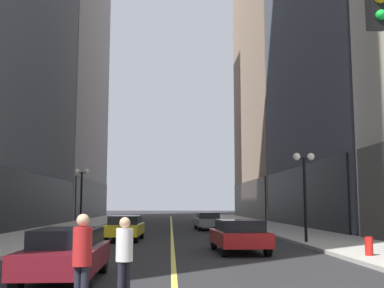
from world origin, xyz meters
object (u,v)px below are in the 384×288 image
object	(u,v)px
pedestrian_in_red_jacket	(82,256)
street_lamp_left_far	(82,185)
car_maroon	(66,253)
car_yellow	(125,227)
pedestrian_in_white_shirt	(124,253)
fire_hydrant_right	(369,248)
car_red	(239,235)
car_grey	(208,220)
street_lamp_right_mid	(304,177)

from	to	relation	value
pedestrian_in_red_jacket	street_lamp_left_far	world-z (taller)	street_lamp_left_far
car_maroon	car_yellow	bearing A→B (deg)	89.13
car_yellow	pedestrian_in_red_jacket	size ratio (longest dim) A/B	2.55
pedestrian_in_white_shirt	fire_hydrant_right	size ratio (longest dim) A/B	2.11
car_red	pedestrian_in_red_jacket	distance (m)	11.45
car_red	pedestrian_in_white_shirt	distance (m)	10.27
car_grey	street_lamp_left_far	world-z (taller)	street_lamp_left_far
car_yellow	street_lamp_right_mid	size ratio (longest dim) A/B	1.02
street_lamp_left_far	car_grey	bearing A→B (deg)	14.62
car_maroon	car_red	bearing A→B (deg)	51.55
car_grey	car_yellow	bearing A→B (deg)	-117.33
street_lamp_left_far	street_lamp_right_mid	distance (m)	16.93
car_maroon	pedestrian_in_red_jacket	xyz separation A→B (m)	(1.08, -3.75, 0.32)
car_red	car_yellow	world-z (taller)	same
car_grey	street_lamp_left_far	bearing A→B (deg)	-165.38
car_maroon	pedestrian_in_white_shirt	distance (m)	3.26
car_maroon	street_lamp_left_far	xyz separation A→B (m)	(-3.64, 21.32, 2.54)
car_grey	pedestrian_in_white_shirt	distance (m)	26.71
car_grey	pedestrian_in_white_shirt	bearing A→B (deg)	-98.05
pedestrian_in_red_jacket	fire_hydrant_right	xyz separation A→B (m)	(8.58, 7.97, -0.64)
car_maroon	street_lamp_left_far	bearing A→B (deg)	99.69
car_yellow	pedestrian_in_white_shirt	world-z (taller)	pedestrian_in_white_shirt
pedestrian_in_white_shirt	street_lamp_left_far	world-z (taller)	street_lamp_left_far
car_grey	street_lamp_left_far	xyz separation A→B (m)	(-9.12, -2.38, 2.54)
car_grey	street_lamp_right_mid	distance (m)	14.18
car_grey	street_lamp_left_far	distance (m)	9.76
car_maroon	car_red	world-z (taller)	same
car_red	car_grey	size ratio (longest dim) A/B	0.96
car_red	street_lamp_right_mid	size ratio (longest dim) A/B	0.95
pedestrian_in_white_shirt	fire_hydrant_right	distance (m)	10.56
car_grey	pedestrian_in_red_jacket	distance (m)	27.81
pedestrian_in_white_shirt	pedestrian_in_red_jacket	xyz separation A→B (m)	(-0.65, -1.01, 0.06)
pedestrian_in_red_jacket	street_lamp_right_mid	bearing A→B (deg)	60.02
street_lamp_left_far	street_lamp_right_mid	size ratio (longest dim) A/B	1.00
car_maroon	fire_hydrant_right	distance (m)	10.54
car_maroon	street_lamp_right_mid	size ratio (longest dim) A/B	0.96
street_lamp_left_far	car_yellow	bearing A→B (deg)	-63.81
car_red	pedestrian_in_red_jacket	xyz separation A→B (m)	(-4.35, -10.59, 0.32)
car_yellow	street_lamp_left_far	distance (m)	9.08
car_maroon	fire_hydrant_right	xyz separation A→B (m)	(9.66, 4.22, -0.32)
car_maroon	fire_hydrant_right	bearing A→B (deg)	23.59
street_lamp_left_far	fire_hydrant_right	world-z (taller)	street_lamp_left_far
pedestrian_in_red_jacket	street_lamp_left_far	distance (m)	25.62
pedestrian_in_red_jacket	fire_hydrant_right	world-z (taller)	pedestrian_in_red_jacket
pedestrian_in_red_jacket	street_lamp_right_mid	size ratio (longest dim) A/B	0.40
car_red	pedestrian_in_red_jacket	size ratio (longest dim) A/B	2.36
car_red	pedestrian_in_white_shirt	world-z (taller)	pedestrian_in_white_shirt
car_grey	street_lamp_right_mid	bearing A→B (deg)	-74.70
street_lamp_left_far	car_red	bearing A→B (deg)	-57.95
car_red	fire_hydrant_right	world-z (taller)	car_red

